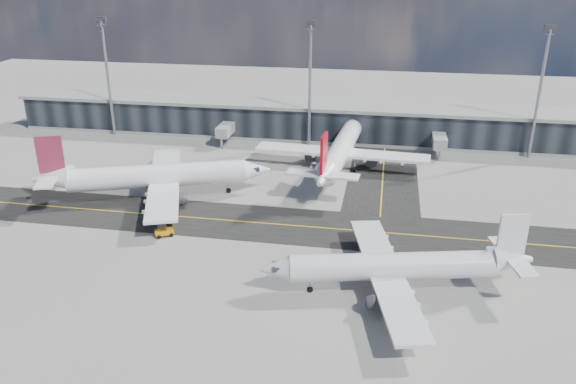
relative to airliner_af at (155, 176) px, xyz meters
name	(u,v)px	position (x,y,z in m)	size (l,w,h in m)	color
ground	(266,234)	(23.61, -11.37, -4.22)	(300.00, 300.00, 0.00)	gray
taxiway_lanes	(301,209)	(27.52, -0.63, -4.21)	(180.00, 63.00, 0.03)	black
terminal_concourse	(313,121)	(23.65, 43.56, -0.13)	(152.00, 19.80, 8.80)	black
floodlight_masts	(310,81)	(23.61, 36.63, 11.39)	(102.50, 0.70, 28.90)	gray
airliner_af	(155,176)	(0.00, 0.00, 0.00)	(41.81, 36.12, 12.76)	white
airliner_redtail	(340,151)	(32.41, 21.05, 0.06)	(37.34, 43.76, 12.96)	white
airliner_near	(397,267)	(44.23, -24.47, -0.62)	(36.50, 31.36, 10.89)	silver
baggage_tug	(166,231)	(7.80, -14.81, -3.29)	(3.24, 2.70, 1.84)	orange
service_van	(316,167)	(27.52, 19.57, -3.39)	(2.74, 5.94, 1.65)	white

